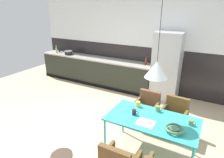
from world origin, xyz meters
The scene contains 20 objects.
ground_plane centered at (0.00, 0.00, 0.00)m, with size 9.62×9.62×0.00m, color #C4AE88.
back_wall_splashback_dark centered at (0.00, 2.82, 0.68)m, with size 7.40×0.12×1.36m, color black.
back_wall_panel_upper centered at (0.00, 2.82, 2.04)m, with size 7.40×0.12×1.36m, color silver.
kitchen_counter centered at (-1.52, 2.46, 0.45)m, with size 4.08×0.63×0.90m.
refrigerator_column centered at (0.89, 2.46, 0.94)m, with size 0.72×0.60×1.88m, color #ADAFB2.
dining_table centered at (1.28, 0.04, 0.69)m, with size 1.51×0.81×0.74m.
armchair_facing_counter centered at (0.92, 0.89, 0.51)m, with size 0.51×0.49×0.79m.
armchair_corner_seat centered at (1.50, 0.88, 0.51)m, with size 0.52×0.51×0.79m.
fruit_bowl centered at (1.68, -0.14, 0.78)m, with size 0.29×0.29×0.07m.
open_book centered at (1.23, -0.15, 0.74)m, with size 0.29×0.24×0.02m.
mug_dark_espresso centered at (1.29, 0.33, 0.79)m, with size 0.13×0.08×0.10m.
mug_white_ceramic centered at (0.97, 0.01, 0.79)m, with size 0.12×0.07×0.10m.
mug_wide_latte centered at (1.88, 0.16, 0.78)m, with size 0.12×0.07×0.09m.
mug_tall_blue centered at (0.92, 0.31, 0.79)m, with size 0.13×0.08×0.11m.
cooking_pot centered at (-2.56, 2.39, 0.96)m, with size 0.27×0.27×0.16m.
bottle_oil_tall centered at (-3.14, 2.40, 1.00)m, with size 0.06×0.06×0.28m.
bottle_spice_small centered at (-3.12, 2.53, 1.02)m, with size 0.06×0.06×0.31m.
bottle_wine_green centered at (0.26, 2.51, 0.99)m, with size 0.06×0.06×0.25m.
side_stool centered at (0.28, -1.09, 0.38)m, with size 0.33×0.33×0.43m.
pendant_lamp_over_table_near centered at (1.28, 0.04, 1.60)m, with size 0.36×0.36×1.19m.
Camera 1 is at (2.05, -2.73, 2.52)m, focal length 31.05 mm.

